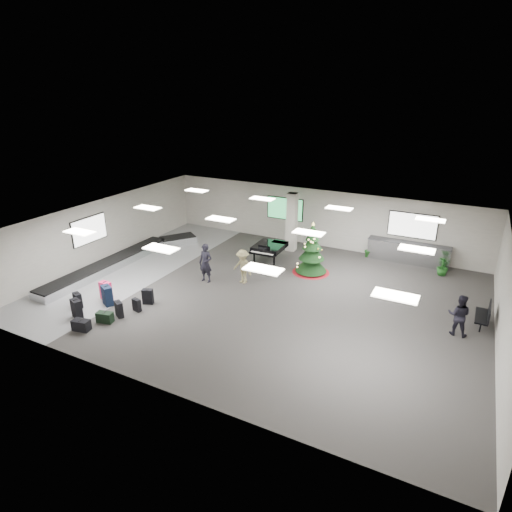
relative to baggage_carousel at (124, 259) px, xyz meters
The scene contains 21 objects.
ground 7.84m from the baggage_carousel, ahead, with size 18.00×18.00×0.00m, color #34312F.
room_envelope 7.79m from the baggage_carousel, ahead, with size 18.02×14.02×3.21m.
baggage_carousel is the anchor object (origin of this frame).
service_counter 14.50m from the baggage_carousel, 27.67° to the left, with size 4.05×0.65×1.08m.
suitcase_0 5.50m from the baggage_carousel, 65.31° to the right, with size 0.55×0.42×0.78m.
suitcase_1 5.60m from the baggage_carousel, 48.54° to the right, with size 0.47×0.38×0.66m.
pink_suitcase 3.95m from the baggage_carousel, 57.21° to the right, with size 0.52×0.32×0.81m.
suitcase_3 4.90m from the baggage_carousel, 35.41° to the right, with size 0.49×0.38×0.67m.
navy_suitcase 4.48m from the baggage_carousel, 54.94° to the right, with size 0.62×0.52×0.85m.
suitcase_5 4.70m from the baggage_carousel, 69.28° to the right, with size 0.48×0.36×0.65m.
green_duffel 5.92m from the baggage_carousel, 53.59° to the right, with size 0.67×0.44×0.43m.
suitcase_7 5.33m from the baggage_carousel, 41.39° to the right, with size 0.39×0.26×0.54m.
black_duffel 6.44m from the baggage_carousel, 60.42° to the right, with size 0.69×0.47×0.44m.
christmas_tree 9.50m from the baggage_carousel, 20.35° to the left, with size 1.80×1.80×2.57m.
grand_piano 7.42m from the baggage_carousel, 29.62° to the left, with size 1.47×1.86×1.04m.
bench 16.51m from the baggage_carousel, ahead, with size 0.49×1.38×0.87m.
traveler_a 4.98m from the baggage_carousel, ahead, with size 0.66×0.44×1.82m, color black.
traveler_b 6.59m from the baggage_carousel, ahead, with size 1.04×0.60×1.61m, color #918659.
traveler_bench 15.56m from the baggage_carousel, ahead, with size 0.77×0.60×1.58m, color black.
potted_plant_left 12.74m from the baggage_carousel, 31.11° to the left, with size 0.45×0.37×0.83m, color #164516.
potted_plant_right 15.71m from the baggage_carousel, 21.81° to the left, with size 0.51×0.51×0.91m, color #164516.
Camera 1 is at (7.36, -14.95, 8.43)m, focal length 30.00 mm.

